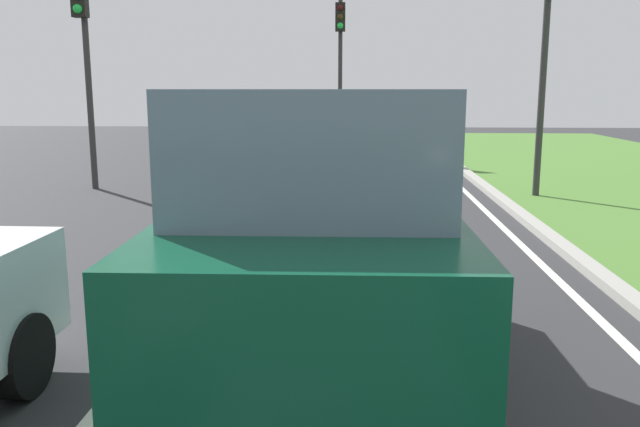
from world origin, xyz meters
TOP-DOWN VIEW (x-y plane):
  - ground_plane at (0.00, 14.00)m, footprint 60.00×60.00m
  - lane_line_center at (-0.70, 14.00)m, footprint 0.12×32.00m
  - lane_line_right_edge at (3.60, 14.00)m, footprint 0.12×32.00m
  - curb_right at (4.10, 14.00)m, footprint 0.24×48.00m
  - car_suv_ahead at (0.84, 9.24)m, footprint 2.04×4.53m
  - traffic_light_near_right at (4.94, 18.02)m, footprint 0.32×0.50m
  - traffic_light_overhead_left at (-4.93, 18.81)m, footprint 0.32×0.50m
  - traffic_light_far_median at (0.56, 26.20)m, footprint 0.32×0.50m

SIDE VIEW (x-z plane):
  - ground_plane at x=0.00m, z-range 0.00..0.00m
  - lane_line_center at x=-0.70m, z-range 0.00..0.01m
  - lane_line_right_edge at x=3.60m, z-range 0.00..0.01m
  - curb_right at x=4.10m, z-range 0.00..0.12m
  - car_suv_ahead at x=0.84m, z-range 0.03..2.31m
  - traffic_light_overhead_left at x=-4.93m, z-range 0.83..5.91m
  - traffic_light_near_right at x=4.94m, z-range 0.92..6.18m
  - traffic_light_far_median at x=0.56m, z-range 0.91..6.20m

